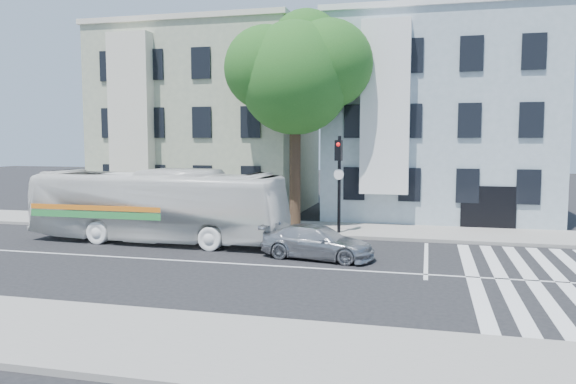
% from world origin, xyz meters
% --- Properties ---
extents(ground, '(120.00, 120.00, 0.00)m').
position_xyz_m(ground, '(0.00, 0.00, 0.00)').
color(ground, black).
rests_on(ground, ground).
extents(sidewalk_far, '(80.00, 4.00, 0.15)m').
position_xyz_m(sidewalk_far, '(0.00, 8.00, 0.07)').
color(sidewalk_far, gray).
rests_on(sidewalk_far, ground).
extents(sidewalk_near, '(80.00, 4.00, 0.15)m').
position_xyz_m(sidewalk_near, '(0.00, -8.00, 0.07)').
color(sidewalk_near, gray).
rests_on(sidewalk_near, ground).
extents(building_left, '(12.00, 10.00, 11.00)m').
position_xyz_m(building_left, '(-7.00, 15.00, 5.50)').
color(building_left, gray).
rests_on(building_left, ground).
extents(building_right, '(12.00, 10.00, 11.00)m').
position_xyz_m(building_right, '(7.00, 15.00, 5.50)').
color(building_right, '#8D9FA8').
rests_on(building_right, ground).
extents(street_tree, '(7.30, 5.90, 11.10)m').
position_xyz_m(street_tree, '(0.06, 8.74, 7.83)').
color(street_tree, '#2D2116').
rests_on(street_tree, ground).
extents(bus, '(3.13, 11.56, 3.19)m').
position_xyz_m(bus, '(-4.96, 3.29, 1.60)').
color(bus, white).
rests_on(bus, ground).
extents(sedan, '(2.47, 4.57, 1.26)m').
position_xyz_m(sedan, '(2.50, 1.64, 0.63)').
color(sedan, '#ACAEB3').
rests_on(sedan, ground).
extents(hedge, '(8.54, 1.50, 0.70)m').
position_xyz_m(hedge, '(-6.99, 6.80, 0.50)').
color(hedge, '#275C1E').
rests_on(hedge, sidewalk_far).
extents(traffic_signal, '(0.48, 0.55, 4.64)m').
position_xyz_m(traffic_signal, '(2.51, 6.67, 3.00)').
color(traffic_signal, black).
rests_on(traffic_signal, ground).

